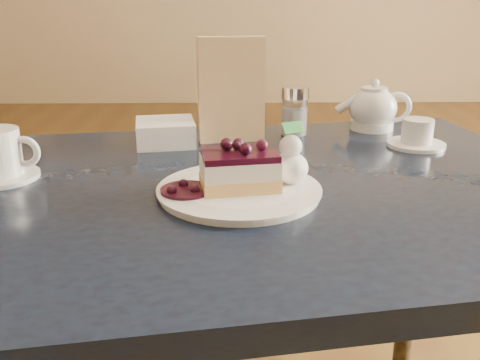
{
  "coord_description": "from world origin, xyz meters",
  "views": [
    {
      "loc": [
        0.07,
        -0.44,
        1.08
      ],
      "look_at": [
        0.09,
        0.31,
        0.82
      ],
      "focal_mm": 40.0,
      "sensor_mm": 36.0,
      "label": 1
    }
  ],
  "objects_px": {
    "dessert_plate": "(239,191)",
    "tea_set": "(381,114)",
    "main_table": "(234,227)",
    "cheesecake_slice": "(239,170)"
  },
  "relations": [
    {
      "from": "cheesecake_slice",
      "to": "tea_set",
      "type": "relative_size",
      "value": 0.5
    },
    {
      "from": "main_table",
      "to": "dessert_plate",
      "type": "relative_size",
      "value": 5.14
    },
    {
      "from": "main_table",
      "to": "tea_set",
      "type": "distance_m",
      "value": 0.51
    },
    {
      "from": "dessert_plate",
      "to": "cheesecake_slice",
      "type": "relative_size",
      "value": 1.94
    },
    {
      "from": "dessert_plate",
      "to": "cheesecake_slice",
      "type": "xyz_separation_m",
      "value": [
        0.0,
        0.0,
        0.04
      ]
    },
    {
      "from": "main_table",
      "to": "tea_set",
      "type": "xyz_separation_m",
      "value": [
        0.34,
        0.35,
        0.12
      ]
    },
    {
      "from": "dessert_plate",
      "to": "tea_set",
      "type": "height_order",
      "value": "tea_set"
    },
    {
      "from": "cheesecake_slice",
      "to": "main_table",
      "type": "bearing_deg",
      "value": 90.0
    },
    {
      "from": "dessert_plate",
      "to": "tea_set",
      "type": "bearing_deg",
      "value": 50.07
    },
    {
      "from": "main_table",
      "to": "tea_set",
      "type": "bearing_deg",
      "value": 36.71
    }
  ]
}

